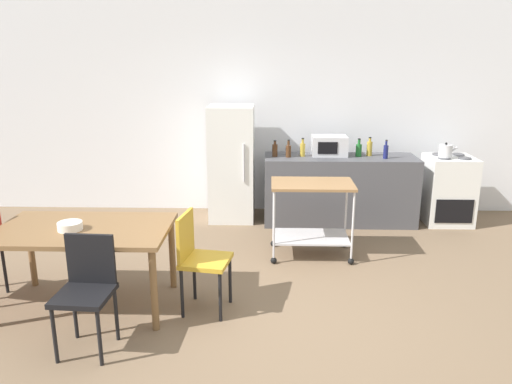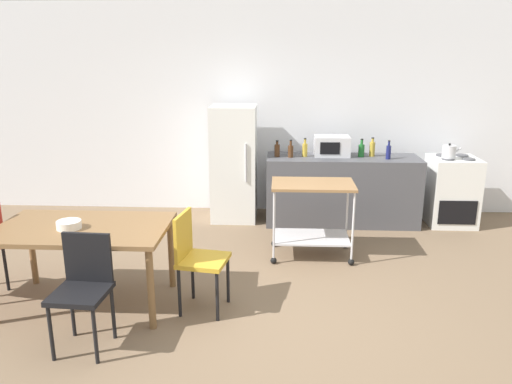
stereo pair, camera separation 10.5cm
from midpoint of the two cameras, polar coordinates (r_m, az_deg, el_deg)
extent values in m
plane|color=brown|center=(4.44, 1.24, -14.27)|extent=(12.00, 12.00, 0.00)
cube|color=white|center=(7.09, 1.50, 9.44)|extent=(8.40, 0.12, 2.90)
cube|color=#4C4C51|center=(6.75, 9.09, 0.27)|extent=(2.00, 0.64, 0.90)
cube|color=brown|center=(4.62, -19.83, -4.09)|extent=(1.50, 0.90, 0.04)
cylinder|color=brown|center=(4.21, -12.34, -10.96)|extent=(0.06, 0.06, 0.71)
cylinder|color=brown|center=(5.36, -24.90, -6.22)|extent=(0.06, 0.06, 0.71)
cylinder|color=brown|center=(4.90, -10.20, -6.92)|extent=(0.06, 0.06, 0.71)
cube|color=gold|center=(4.40, -6.45, -7.85)|extent=(0.46, 0.46, 0.04)
cube|color=gold|center=(4.37, -8.80, -4.98)|extent=(0.09, 0.38, 0.40)
cylinder|color=black|center=(4.31, -4.84, -11.92)|extent=(0.03, 0.03, 0.45)
cylinder|color=black|center=(4.60, -3.66, -10.02)|extent=(0.03, 0.03, 0.45)
cylinder|color=black|center=(4.41, -9.18, -11.42)|extent=(0.03, 0.03, 0.45)
cylinder|color=black|center=(4.70, -7.73, -9.60)|extent=(0.03, 0.03, 0.45)
cube|color=black|center=(4.02, -19.89, -11.10)|extent=(0.42, 0.42, 0.04)
cube|color=black|center=(4.08, -19.14, -7.23)|extent=(0.38, 0.05, 0.40)
cylinder|color=black|center=(4.07, -22.83, -14.96)|extent=(0.03, 0.03, 0.45)
cylinder|color=black|center=(3.94, -18.27, -15.62)|extent=(0.03, 0.03, 0.45)
cylinder|color=black|center=(4.34, -20.74, -12.79)|extent=(0.03, 0.03, 0.45)
cylinder|color=black|center=(4.21, -16.44, -13.31)|extent=(0.03, 0.03, 0.45)
cylinder|color=black|center=(5.36, -27.37, -8.03)|extent=(0.03, 0.03, 0.45)
cube|color=white|center=(7.10, 20.74, 0.22)|extent=(0.60, 0.60, 0.90)
cube|color=black|center=(6.88, 21.38, -2.09)|extent=(0.48, 0.01, 0.32)
cylinder|color=#47474C|center=(6.85, 20.40, 3.67)|extent=(0.16, 0.16, 0.02)
cylinder|color=#47474C|center=(6.94, 22.43, 3.61)|extent=(0.16, 0.16, 0.02)
cylinder|color=#47474C|center=(7.07, 19.79, 4.08)|extent=(0.16, 0.16, 0.02)
cylinder|color=#47474C|center=(7.16, 21.78, 4.01)|extent=(0.16, 0.16, 0.02)
cube|color=white|center=(6.73, -3.25, 3.26)|extent=(0.60, 0.60, 1.55)
cylinder|color=silver|center=(6.40, -1.88, 3.33)|extent=(0.02, 0.02, 0.50)
cube|color=olive|center=(5.46, 5.95, 0.91)|extent=(0.90, 0.56, 0.03)
cube|color=silver|center=(5.65, 5.78, -5.13)|extent=(0.83, 0.52, 0.02)
cylinder|color=silver|center=(5.32, 1.51, -3.75)|extent=(0.02, 0.02, 0.76)
sphere|color=black|center=(5.47, 1.47, -7.85)|extent=(0.07, 0.07, 0.07)
cylinder|color=silver|center=(5.38, 10.50, -3.77)|extent=(0.02, 0.02, 0.76)
sphere|color=black|center=(5.53, 10.29, -7.83)|extent=(0.07, 0.07, 0.07)
cylinder|color=silver|center=(5.79, 1.52, -2.11)|extent=(0.02, 0.02, 0.76)
sphere|color=black|center=(5.93, 1.49, -5.93)|extent=(0.07, 0.07, 0.07)
cylinder|color=silver|center=(5.85, 9.78, -2.15)|extent=(0.02, 0.02, 0.76)
sphere|color=black|center=(5.99, 9.59, -5.93)|extent=(0.07, 0.07, 0.07)
cylinder|color=#4C2D19|center=(6.57, 1.71, 4.78)|extent=(0.07, 0.07, 0.16)
cylinder|color=#4C2D19|center=(6.55, 1.72, 5.64)|extent=(0.03, 0.03, 0.04)
cylinder|color=black|center=(6.54, 1.72, 5.88)|extent=(0.04, 0.04, 0.01)
cylinder|color=#4C2D19|center=(6.53, 3.28, 4.68)|extent=(0.07, 0.07, 0.15)
cylinder|color=#4C2D19|center=(6.51, 3.29, 5.63)|extent=(0.03, 0.03, 0.06)
cylinder|color=black|center=(6.50, 3.30, 5.96)|extent=(0.04, 0.04, 0.01)
cylinder|color=gold|center=(6.59, 4.90, 4.83)|extent=(0.07, 0.07, 0.17)
cylinder|color=gold|center=(6.57, 4.93, 5.81)|extent=(0.03, 0.03, 0.06)
cylinder|color=black|center=(6.57, 4.93, 6.12)|extent=(0.03, 0.03, 0.01)
cube|color=silver|center=(6.69, 7.95, 5.29)|extent=(0.46, 0.34, 0.26)
cube|color=black|center=(6.52, 7.77, 5.02)|extent=(0.25, 0.01, 0.16)
cylinder|color=#1E6628|center=(6.70, 11.25, 4.71)|extent=(0.08, 0.08, 0.16)
cylinder|color=#1E6628|center=(6.68, 11.30, 5.66)|extent=(0.04, 0.04, 0.06)
cylinder|color=black|center=(6.67, 11.32, 5.98)|extent=(0.04, 0.04, 0.01)
cylinder|color=gold|center=(6.76, 12.44, 4.86)|extent=(0.07, 0.07, 0.19)
cylinder|color=gold|center=(6.74, 12.50, 5.85)|extent=(0.03, 0.03, 0.05)
cylinder|color=black|center=(6.74, 12.51, 6.11)|extent=(0.04, 0.04, 0.01)
cylinder|color=navy|center=(6.63, 14.21, 4.48)|extent=(0.06, 0.06, 0.17)
cylinder|color=navy|center=(6.61, 14.28, 5.46)|extent=(0.03, 0.03, 0.06)
cylinder|color=black|center=(6.61, 14.30, 5.75)|extent=(0.03, 0.03, 0.01)
cylinder|color=white|center=(4.58, -21.18, -3.66)|extent=(0.21, 0.21, 0.07)
cylinder|color=silver|center=(6.85, 20.50, 4.44)|extent=(0.17, 0.17, 0.16)
sphere|color=black|center=(6.84, 20.57, 5.22)|extent=(0.03, 0.03, 0.03)
cylinder|color=silver|center=(6.89, 21.42, 4.60)|extent=(0.08, 0.02, 0.07)
camera|label=1|loc=(0.05, -90.58, -0.16)|focal=34.88mm
camera|label=2|loc=(0.05, 89.42, 0.16)|focal=34.88mm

